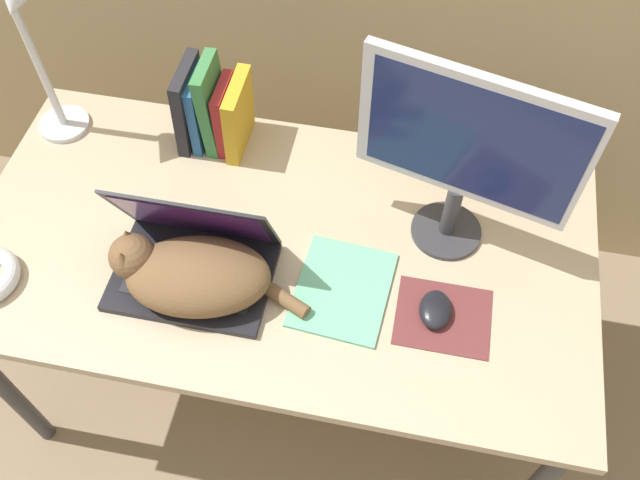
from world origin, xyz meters
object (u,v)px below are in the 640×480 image
(cat, at_px, (191,274))
(external_monitor, at_px, (467,151))
(laptop, at_px, (193,259))
(book_row, at_px, (213,110))
(desk_lamp, at_px, (27,27))
(notepad, at_px, (343,289))
(computer_mouse, at_px, (435,310))

(cat, bearing_deg, external_monitor, 26.56)
(laptop, height_order, book_row, book_row)
(book_row, bearing_deg, laptop, -80.92)
(desk_lamp, distance_m, notepad, 0.90)
(laptop, xyz_separation_m, book_row, (-0.06, 0.40, 0.06))
(cat, height_order, book_row, book_row)
(computer_mouse, bearing_deg, laptop, 179.38)
(book_row, bearing_deg, computer_mouse, -33.81)
(cat, relative_size, notepad, 1.70)
(laptop, relative_size, computer_mouse, 3.67)
(laptop, xyz_separation_m, external_monitor, (0.54, 0.22, 0.24))
(laptop, xyz_separation_m, cat, (0.01, -0.05, 0.02))
(computer_mouse, distance_m, desk_lamp, 1.08)
(cat, height_order, notepad, cat)
(desk_lamp, relative_size, notepad, 1.95)
(external_monitor, bearing_deg, desk_lamp, 173.06)
(notepad, bearing_deg, book_row, 135.97)
(notepad, bearing_deg, cat, -168.95)
(cat, relative_size, desk_lamp, 0.87)
(computer_mouse, xyz_separation_m, desk_lamp, (-0.97, 0.34, 0.32))
(external_monitor, bearing_deg, cat, -153.44)
(laptop, bearing_deg, desk_lamp, 142.51)
(external_monitor, relative_size, desk_lamp, 0.94)
(cat, bearing_deg, laptop, 106.17)
(laptop, height_order, computer_mouse, laptop)
(external_monitor, relative_size, notepad, 1.84)
(notepad, bearing_deg, desk_lamp, 157.34)
(external_monitor, distance_m, computer_mouse, 0.34)
(desk_lamp, bearing_deg, laptop, -37.49)
(external_monitor, distance_m, notepad, 0.40)
(external_monitor, height_order, notepad, external_monitor)
(desk_lamp, bearing_deg, notepad, -22.66)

